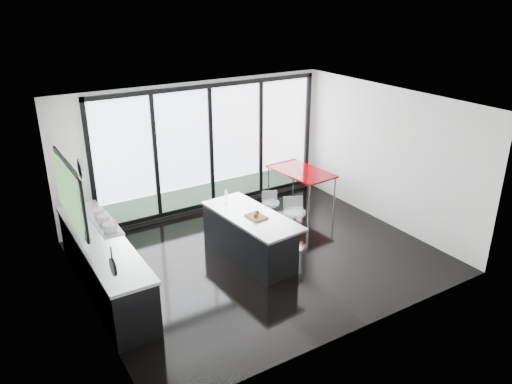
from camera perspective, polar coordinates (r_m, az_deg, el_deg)
floor at (r=9.16m, az=0.46°, el=-7.41°), size 6.00×5.00×0.00m
ceiling at (r=8.14m, az=0.52°, el=9.97°), size 6.00×5.00×0.00m
wall_back at (r=10.75m, az=-5.33°, el=4.53°), size 6.00×0.09×2.80m
wall_front at (r=6.76m, az=11.92°, el=-5.91°), size 6.00×0.00×2.80m
wall_left at (r=7.71m, az=-19.71°, el=-1.83°), size 0.26×5.00×2.80m
wall_right at (r=10.37m, az=14.69°, el=3.96°), size 0.00×5.00×2.80m
counter_cabinets at (r=8.35m, az=-16.92°, el=-7.97°), size 0.69×3.24×1.36m
island at (r=8.95m, az=-0.84°, el=-5.07°), size 1.03×2.10×1.08m
bar_stool_near at (r=9.33m, az=4.37°, el=-4.26°), size 0.62×0.62×0.75m
bar_stool_far at (r=9.95m, az=1.67°, el=-2.82°), size 0.52×0.52×0.63m
red_table at (r=11.20m, az=5.13°, el=0.54°), size 0.97×1.55×0.80m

